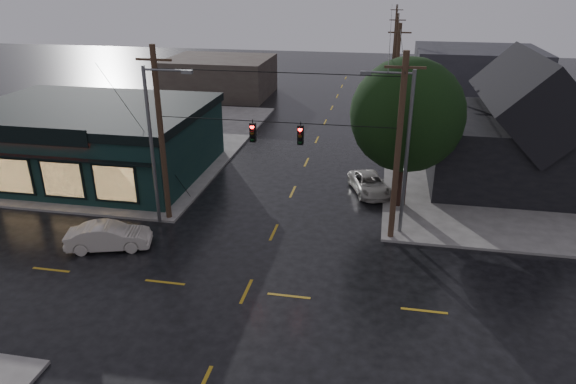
% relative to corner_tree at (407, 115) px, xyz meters
% --- Properties ---
extents(ground_plane, '(160.00, 160.00, 0.00)m').
position_rel_corner_tree_xyz_m(ground_plane, '(-7.00, -10.93, -5.86)').
color(ground_plane, black).
extents(sidewalk_nw, '(28.00, 28.00, 0.15)m').
position_rel_corner_tree_xyz_m(sidewalk_nw, '(-27.00, 9.07, -5.79)').
color(sidewalk_nw, '#605D5A').
rests_on(sidewalk_nw, ground).
extents(sidewalk_ne, '(28.00, 28.00, 0.15)m').
position_rel_corner_tree_xyz_m(sidewalk_ne, '(13.00, 9.07, -5.79)').
color(sidewalk_ne, '#605D5A').
rests_on(sidewalk_ne, ground).
extents(pizza_shop, '(16.30, 12.34, 4.90)m').
position_rel_corner_tree_xyz_m(pizza_shop, '(-22.00, 2.01, -3.31)').
color(pizza_shop, black).
rests_on(pizza_shop, ground).
extents(ne_building, '(12.60, 11.60, 8.75)m').
position_rel_corner_tree_xyz_m(ne_building, '(8.00, 6.07, -1.39)').
color(ne_building, black).
rests_on(ne_building, ground).
extents(corner_tree, '(6.73, 6.73, 9.10)m').
position_rel_corner_tree_xyz_m(corner_tree, '(0.00, 0.00, 0.00)').
color(corner_tree, black).
rests_on(corner_tree, ground).
extents(utility_pole_nw, '(2.00, 0.32, 10.15)m').
position_rel_corner_tree_xyz_m(utility_pole_nw, '(-13.50, -4.43, -5.86)').
color(utility_pole_nw, black).
rests_on(utility_pole_nw, ground).
extents(utility_pole_ne, '(2.00, 0.32, 10.15)m').
position_rel_corner_tree_xyz_m(utility_pole_ne, '(-0.50, -4.43, -5.86)').
color(utility_pole_ne, black).
rests_on(utility_pole_ne, ground).
extents(utility_pole_far_a, '(2.00, 0.32, 9.65)m').
position_rel_corner_tree_xyz_m(utility_pole_far_a, '(-0.50, 17.07, -5.86)').
color(utility_pole_far_a, black).
rests_on(utility_pole_far_a, ground).
extents(utility_pole_far_b, '(2.00, 0.32, 9.15)m').
position_rel_corner_tree_xyz_m(utility_pole_far_b, '(-0.50, 37.07, -5.86)').
color(utility_pole_far_b, black).
rests_on(utility_pole_far_b, ground).
extents(utility_pole_far_c, '(2.00, 0.32, 9.15)m').
position_rel_corner_tree_xyz_m(utility_pole_far_c, '(-0.50, 57.07, -5.86)').
color(utility_pole_far_c, black).
rests_on(utility_pole_far_c, ground).
extents(span_signal_assembly, '(13.00, 0.48, 1.23)m').
position_rel_corner_tree_xyz_m(span_signal_assembly, '(-6.90, -4.43, -0.17)').
color(span_signal_assembly, black).
rests_on(span_signal_assembly, ground).
extents(streetlight_nw, '(5.40, 0.30, 9.15)m').
position_rel_corner_tree_xyz_m(streetlight_nw, '(-13.80, -5.13, -5.86)').
color(streetlight_nw, slate).
rests_on(streetlight_nw, ground).
extents(streetlight_ne, '(5.40, 0.30, 9.15)m').
position_rel_corner_tree_xyz_m(streetlight_ne, '(0.00, -3.73, -5.86)').
color(streetlight_ne, slate).
rests_on(streetlight_ne, ground).
extents(bg_building_west, '(12.00, 10.00, 4.40)m').
position_rel_corner_tree_xyz_m(bg_building_west, '(-21.00, 29.07, -3.66)').
color(bg_building_west, '#382C28').
rests_on(bg_building_west, ground).
extents(bg_building_east, '(14.00, 12.00, 5.60)m').
position_rel_corner_tree_xyz_m(bg_building_east, '(9.00, 34.07, -3.06)').
color(bg_building_east, '#28282E').
rests_on(bg_building_east, ground).
extents(sedan_cream, '(4.59, 2.73, 1.43)m').
position_rel_corner_tree_xyz_m(sedan_cream, '(-15.20, -8.38, -5.15)').
color(sedan_cream, '#BAB1A3').
rests_on(sedan_cream, ground).
extents(suv_silver, '(3.36, 4.86, 1.23)m').
position_rel_corner_tree_xyz_m(suv_silver, '(-1.95, 1.91, -5.25)').
color(suv_silver, '#B4B0A6').
rests_on(suv_silver, ground).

